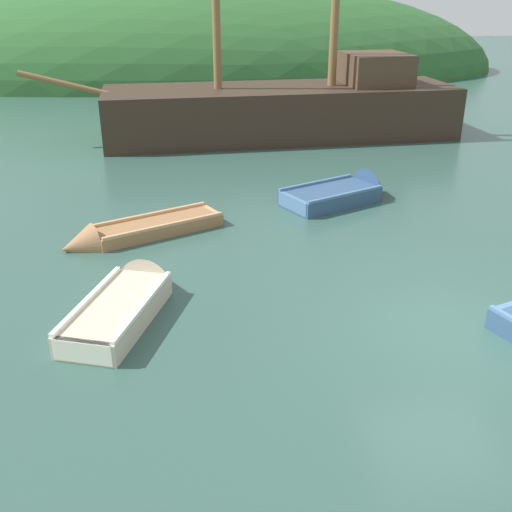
% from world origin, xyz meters
% --- Properties ---
extents(ground_plane, '(120.00, 120.00, 0.00)m').
position_xyz_m(ground_plane, '(0.00, 0.00, 0.00)').
color(ground_plane, '#33564C').
extents(shore_hill, '(40.87, 18.01, 11.51)m').
position_xyz_m(shore_hill, '(-3.85, 32.62, 0.00)').
color(shore_hill, '#2D602D').
rests_on(shore_hill, ground).
extents(sailing_ship, '(15.47, 4.24, 12.82)m').
position_xyz_m(sailing_ship, '(-0.40, 14.01, 0.72)').
color(sailing_ship, '#38281E').
rests_on(sailing_ship, ground).
extents(rowboat_outer_right, '(3.73, 2.44, 0.89)m').
position_xyz_m(rowboat_outer_right, '(-5.44, 4.66, 0.08)').
color(rowboat_outer_right, '#9E7047').
rests_on(rowboat_outer_right, ground).
extents(rowboat_near_dock, '(3.31, 2.46, 1.21)m').
position_xyz_m(rowboat_near_dock, '(-0.02, 6.61, 0.14)').
color(rowboat_near_dock, '#335175').
rests_on(rowboat_near_dock, ground).
extents(rowboat_center, '(2.01, 3.28, 1.01)m').
position_xyz_m(rowboat_center, '(-5.33, 1.27, 0.14)').
color(rowboat_center, beige).
rests_on(rowboat_center, ground).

